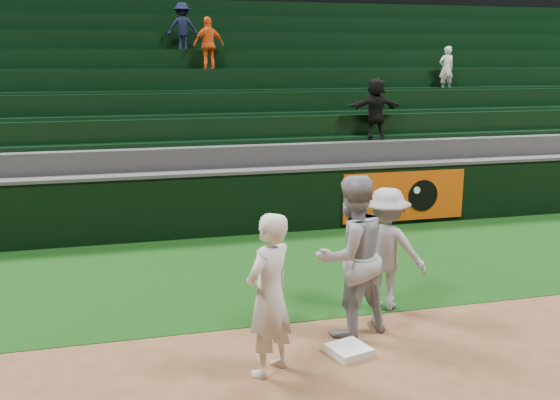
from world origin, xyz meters
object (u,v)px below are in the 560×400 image
at_px(first_baseman, 269,295).
at_px(base_coach, 386,249).
at_px(first_base, 349,350).
at_px(baserunner, 351,256).

relative_size(first_baseman, base_coach, 1.07).
bearing_deg(first_baseman, first_base, 152.10).
xyz_separation_m(baserunner, base_coach, (0.74, 0.64, -0.16)).
bearing_deg(baserunner, first_baseman, 16.49).
xyz_separation_m(first_base, baserunner, (0.21, 0.55, 0.94)).
height_order(first_baseman, baserunner, baserunner).
bearing_deg(first_baseman, baserunner, 173.05).
distance_m(first_base, base_coach, 1.71).
distance_m(first_baseman, baserunner, 1.40).
relative_size(first_base, first_baseman, 0.24).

